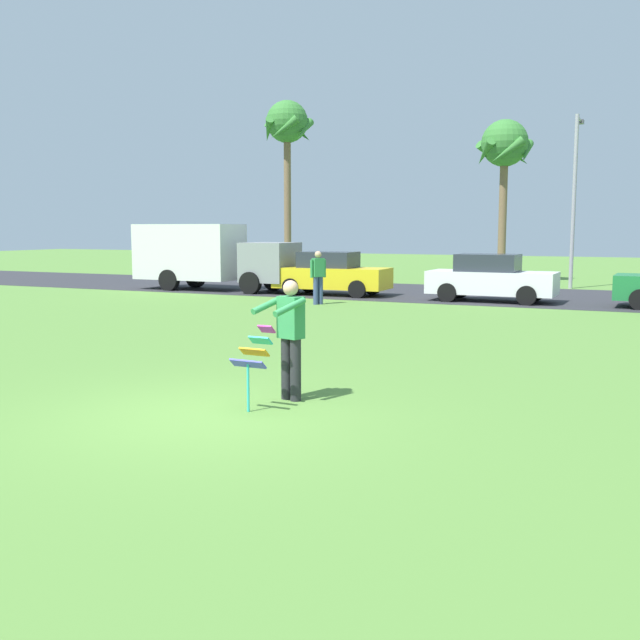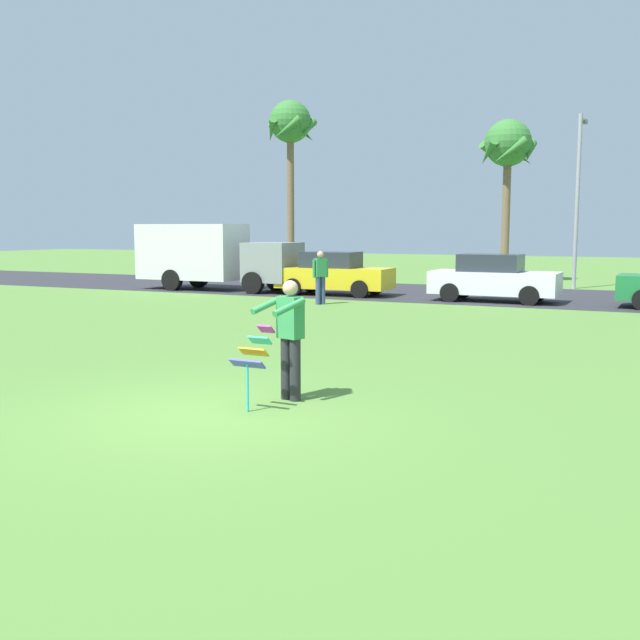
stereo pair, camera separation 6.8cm
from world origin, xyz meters
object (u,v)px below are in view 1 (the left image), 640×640
at_px(person_kite_flyer, 290,335).
at_px(palm_tree_left_near, 287,130).
at_px(person_walker_near, 318,276).
at_px(kite_held, 254,355).
at_px(palm_tree_right_near, 505,149).
at_px(streetlight_pole, 575,190).
at_px(parked_car_white, 491,279).
at_px(parked_truck_grey_van, 207,255).
at_px(parked_car_yellow, 331,274).

distance_m(person_kite_flyer, palm_tree_left_near, 28.49).
relative_size(person_kite_flyer, person_walker_near, 1.00).
relative_size(kite_held, palm_tree_right_near, 0.15).
distance_m(palm_tree_left_near, streetlight_pole, 14.64).
distance_m(parked_car_white, person_walker_near, 5.90).
distance_m(person_kite_flyer, parked_truck_grey_van, 19.62).
bearing_deg(kite_held, palm_tree_right_near, 93.77).
xyz_separation_m(parked_truck_grey_van, palm_tree_right_near, (9.82, 9.43, 4.58)).
distance_m(parked_car_white, palm_tree_left_near, 16.56).
distance_m(person_kite_flyer, parked_car_yellow, 16.95).
height_order(parked_car_yellow, palm_tree_left_near, palm_tree_left_near).
bearing_deg(palm_tree_right_near, parked_car_yellow, -114.94).
relative_size(person_kite_flyer, parked_truck_grey_van, 0.26).
distance_m(palm_tree_left_near, palm_tree_right_near, 10.87).
bearing_deg(person_walker_near, kite_held, -68.74).
relative_size(kite_held, palm_tree_left_near, 0.13).
bearing_deg(person_walker_near, palm_tree_left_near, 121.03).
distance_m(person_kite_flyer, streetlight_pole, 23.01).
height_order(kite_held, parked_car_white, parked_car_white).
relative_size(person_kite_flyer, kite_held, 1.53).
relative_size(parked_car_yellow, parked_car_white, 1.00).
bearing_deg(parked_car_yellow, palm_tree_right_near, 65.06).
height_order(palm_tree_left_near, streetlight_pole, palm_tree_left_near).
bearing_deg(parked_car_white, person_kite_flyer, -88.52).
distance_m(kite_held, streetlight_pole, 23.73).
xyz_separation_m(parked_car_yellow, person_walker_near, (0.98, -3.27, 0.16)).
height_order(kite_held, streetlight_pole, streetlight_pole).
bearing_deg(streetlight_pole, parked_car_white, -104.72).
bearing_deg(person_walker_near, palm_tree_right_near, 74.96).
distance_m(palm_tree_left_near, person_walker_near, 15.66).
distance_m(kite_held, parked_truck_grey_van, 20.07).
height_order(person_kite_flyer, parked_truck_grey_van, parked_truck_grey_van).
bearing_deg(person_walker_near, parked_truck_grey_van, 152.93).
bearing_deg(person_walker_near, person_kite_flyer, -66.93).
xyz_separation_m(parked_car_white, person_walker_near, (-4.90, -3.27, 0.16)).
bearing_deg(person_kite_flyer, person_walker_near, 113.07).
relative_size(streetlight_pole, person_walker_near, 4.05).
distance_m(parked_truck_grey_van, parked_car_yellow, 5.46).
bearing_deg(palm_tree_left_near, parked_truck_grey_van, -83.92).
height_order(kite_held, palm_tree_right_near, palm_tree_right_near).
height_order(person_kite_flyer, palm_tree_left_near, palm_tree_left_near).
relative_size(parked_truck_grey_van, streetlight_pole, 0.96).
bearing_deg(streetlight_pole, palm_tree_left_near, 172.21).
height_order(parked_truck_grey_van, parked_car_white, parked_truck_grey_van).
xyz_separation_m(parked_truck_grey_van, streetlight_pole, (13.15, 7.03, 2.59)).
bearing_deg(parked_truck_grey_van, streetlight_pole, 28.11).
bearing_deg(parked_car_yellow, person_kite_flyer, -68.23).
distance_m(parked_car_white, streetlight_pole, 7.95).
bearing_deg(parked_truck_grey_van, person_walker_near, -27.07).
relative_size(parked_truck_grey_van, person_walker_near, 3.88).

